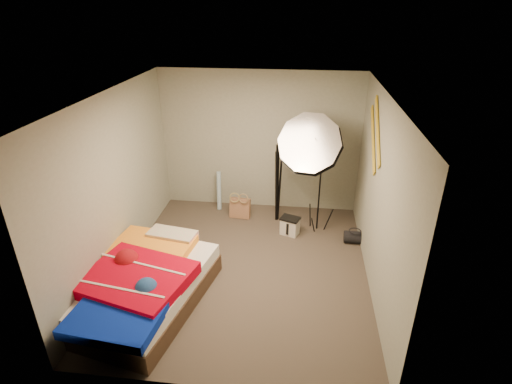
# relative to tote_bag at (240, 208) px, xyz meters

# --- Properties ---
(floor) EXTENTS (4.00, 4.00, 0.00)m
(floor) POSITION_rel_tote_bag_xyz_m (0.29, -1.49, -0.18)
(floor) COLOR #4E4238
(floor) RESTS_ON ground
(ceiling) EXTENTS (4.00, 4.00, 0.00)m
(ceiling) POSITION_rel_tote_bag_xyz_m (0.29, -1.49, 2.32)
(ceiling) COLOR silver
(ceiling) RESTS_ON wall_back
(wall_back) EXTENTS (3.50, 0.00, 3.50)m
(wall_back) POSITION_rel_tote_bag_xyz_m (0.29, 0.51, 1.07)
(wall_back) COLOR #999D8E
(wall_back) RESTS_ON floor
(wall_front) EXTENTS (3.50, 0.00, 3.50)m
(wall_front) POSITION_rel_tote_bag_xyz_m (0.29, -3.49, 1.07)
(wall_front) COLOR #999D8E
(wall_front) RESTS_ON floor
(wall_left) EXTENTS (0.00, 4.00, 4.00)m
(wall_left) POSITION_rel_tote_bag_xyz_m (-1.46, -1.49, 1.07)
(wall_left) COLOR #999D8E
(wall_left) RESTS_ON floor
(wall_right) EXTENTS (0.00, 4.00, 4.00)m
(wall_right) POSITION_rel_tote_bag_xyz_m (2.04, -1.49, 1.07)
(wall_right) COLOR #999D8E
(wall_right) RESTS_ON floor
(tote_bag) EXTENTS (0.37, 0.19, 0.37)m
(tote_bag) POSITION_rel_tote_bag_xyz_m (0.00, 0.00, 0.00)
(tote_bag) COLOR #A27456
(tote_bag) RESTS_ON floor
(wrapping_roll) EXTENTS (0.10, 0.21, 0.71)m
(wrapping_roll) POSITION_rel_tote_bag_xyz_m (-0.44, 0.30, 0.18)
(wrapping_roll) COLOR #5E9AC1
(wrapping_roll) RESTS_ON floor
(camera_case) EXTENTS (0.33, 0.29, 0.28)m
(camera_case) POSITION_rel_tote_bag_xyz_m (0.91, -0.46, -0.04)
(camera_case) COLOR silver
(camera_case) RESTS_ON floor
(duffel_bag) EXTENTS (0.33, 0.21, 0.20)m
(duffel_bag) POSITION_rel_tote_bag_xyz_m (1.94, -0.61, -0.08)
(duffel_bag) COLOR black
(duffel_bag) RESTS_ON floor
(wall_stripe_upper) EXTENTS (0.02, 0.91, 0.78)m
(wall_stripe_upper) POSITION_rel_tote_bag_xyz_m (2.02, -0.89, 1.77)
(wall_stripe_upper) COLOR gold
(wall_stripe_upper) RESTS_ON wall_right
(wall_stripe_lower) EXTENTS (0.02, 0.91, 0.78)m
(wall_stripe_lower) POSITION_rel_tote_bag_xyz_m (2.02, -0.64, 1.57)
(wall_stripe_lower) COLOR gold
(wall_stripe_lower) RESTS_ON wall_right
(bed) EXTENTS (1.72, 2.27, 0.57)m
(bed) POSITION_rel_tote_bag_xyz_m (-0.89, -2.36, 0.11)
(bed) COLOR #442F22
(bed) RESTS_ON floor
(photo_umbrella) EXTENTS (1.32, 1.03, 2.11)m
(photo_umbrella) POSITION_rel_tote_bag_xyz_m (1.16, -0.32, 1.34)
(photo_umbrella) COLOR black
(photo_umbrella) RESTS_ON floor
(camera_tripod) EXTENTS (0.08, 0.08, 1.39)m
(camera_tripod) POSITION_rel_tote_bag_xyz_m (0.66, -0.01, 0.61)
(camera_tripod) COLOR black
(camera_tripod) RESTS_ON floor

